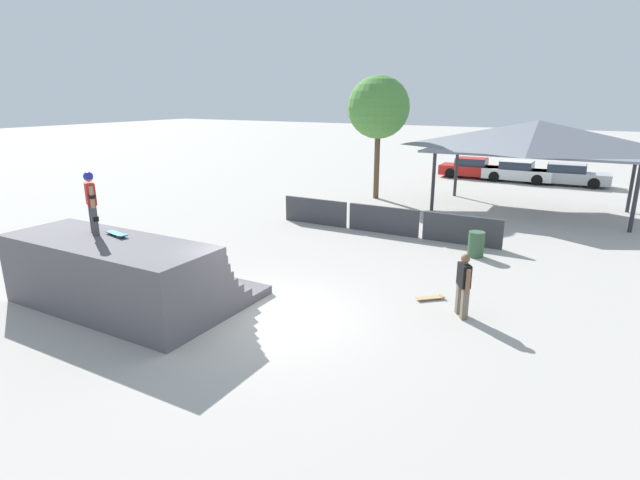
{
  "coord_description": "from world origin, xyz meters",
  "views": [
    {
      "loc": [
        6.57,
        -8.97,
        5.14
      ],
      "look_at": [
        -0.47,
        3.53,
        0.98
      ],
      "focal_mm": 28.0,
      "sensor_mm": 36.0,
      "label": 1
    }
  ],
  "objects_px": {
    "skateboard_on_ground": "(431,297)",
    "parked_car_red": "(472,168)",
    "trash_bin": "(476,244)",
    "parked_car_silver": "(568,175)",
    "skater_on_deck": "(91,199)",
    "tree_beside_pavilion": "(379,108)",
    "bystander_walking": "(464,282)",
    "skateboard_on_deck": "(117,234)",
    "parked_car_white": "(517,172)"
  },
  "relations": [
    {
      "from": "trash_bin",
      "to": "parked_car_red",
      "type": "relative_size",
      "value": 0.21
    },
    {
      "from": "bystander_walking",
      "to": "parked_car_silver",
      "type": "xyz_separation_m",
      "value": [
        0.82,
        21.61,
        -0.27
      ]
    },
    {
      "from": "skateboard_on_ground",
      "to": "skater_on_deck",
      "type": "bearing_deg",
      "value": 167.47
    },
    {
      "from": "tree_beside_pavilion",
      "to": "skater_on_deck",
      "type": "bearing_deg",
      "value": -93.06
    },
    {
      "from": "skater_on_deck",
      "to": "parked_car_silver",
      "type": "xyz_separation_m",
      "value": [
        9.24,
        25.18,
        -2.09
      ]
    },
    {
      "from": "skateboard_on_deck",
      "to": "skateboard_on_ground",
      "type": "bearing_deg",
      "value": 43.15
    },
    {
      "from": "trash_bin",
      "to": "parked_car_silver",
      "type": "xyz_separation_m",
      "value": [
        1.59,
        16.69,
        0.18
      ]
    },
    {
      "from": "skateboard_on_deck",
      "to": "skater_on_deck",
      "type": "bearing_deg",
      "value": -156.36
    },
    {
      "from": "skater_on_deck",
      "to": "parked_car_red",
      "type": "xyz_separation_m",
      "value": [
        3.63,
        25.32,
        -2.09
      ]
    },
    {
      "from": "bystander_walking",
      "to": "tree_beside_pavilion",
      "type": "distance_m",
      "value": 14.99
    },
    {
      "from": "skateboard_on_ground",
      "to": "trash_bin",
      "type": "relative_size",
      "value": 0.82
    },
    {
      "from": "skater_on_deck",
      "to": "parked_car_white",
      "type": "relative_size",
      "value": 0.38
    },
    {
      "from": "skater_on_deck",
      "to": "parked_car_red",
      "type": "height_order",
      "value": "skater_on_deck"
    },
    {
      "from": "bystander_walking",
      "to": "trash_bin",
      "type": "height_order",
      "value": "bystander_walking"
    },
    {
      "from": "parked_car_red",
      "to": "parked_car_white",
      "type": "distance_m",
      "value": 2.82
    },
    {
      "from": "skater_on_deck",
      "to": "parked_car_silver",
      "type": "distance_m",
      "value": 26.91
    },
    {
      "from": "skateboard_on_ground",
      "to": "tree_beside_pavilion",
      "type": "relative_size",
      "value": 0.11
    },
    {
      "from": "parked_car_white",
      "to": "bystander_walking",
      "type": "bearing_deg",
      "value": -83.46
    },
    {
      "from": "trash_bin",
      "to": "skateboard_on_ground",
      "type": "bearing_deg",
      "value": -92.21
    },
    {
      "from": "parked_car_silver",
      "to": "bystander_walking",
      "type": "bearing_deg",
      "value": -94.12
    },
    {
      "from": "skateboard_on_deck",
      "to": "parked_car_red",
      "type": "bearing_deg",
      "value": 95.6
    },
    {
      "from": "bystander_walking",
      "to": "parked_car_silver",
      "type": "relative_size",
      "value": 0.35
    },
    {
      "from": "skater_on_deck",
      "to": "bystander_walking",
      "type": "distance_m",
      "value": 9.33
    },
    {
      "from": "skateboard_on_ground",
      "to": "tree_beside_pavilion",
      "type": "distance_m",
      "value": 14.24
    },
    {
      "from": "trash_bin",
      "to": "parked_car_white",
      "type": "height_order",
      "value": "parked_car_white"
    },
    {
      "from": "bystander_walking",
      "to": "parked_car_red",
      "type": "bearing_deg",
      "value": -21.93
    },
    {
      "from": "skater_on_deck",
      "to": "skateboard_on_ground",
      "type": "distance_m",
      "value": 8.98
    },
    {
      "from": "skateboard_on_deck",
      "to": "parked_car_silver",
      "type": "bearing_deg",
      "value": 83.4
    },
    {
      "from": "skater_on_deck",
      "to": "bystander_walking",
      "type": "xyz_separation_m",
      "value": [
        8.42,
        3.57,
        -1.81
      ]
    },
    {
      "from": "skateboard_on_deck",
      "to": "skateboard_on_ground",
      "type": "height_order",
      "value": "skateboard_on_deck"
    },
    {
      "from": "skateboard_on_deck",
      "to": "parked_car_red",
      "type": "distance_m",
      "value": 25.4
    },
    {
      "from": "skater_on_deck",
      "to": "bystander_walking",
      "type": "bearing_deg",
      "value": 52.37
    },
    {
      "from": "skateboard_on_ground",
      "to": "parked_car_red",
      "type": "xyz_separation_m",
      "value": [
        -3.86,
        21.11,
        0.54
      ]
    },
    {
      "from": "skateboard_on_deck",
      "to": "tree_beside_pavilion",
      "type": "relative_size",
      "value": 0.13
    },
    {
      "from": "parked_car_red",
      "to": "skateboard_on_deck",
      "type": "bearing_deg",
      "value": -98.63
    },
    {
      "from": "trash_bin",
      "to": "parked_car_red",
      "type": "height_order",
      "value": "parked_car_red"
    },
    {
      "from": "trash_bin",
      "to": "parked_car_silver",
      "type": "distance_m",
      "value": 16.77
    },
    {
      "from": "skater_on_deck",
      "to": "parked_car_white",
      "type": "bearing_deg",
      "value": 104.99
    },
    {
      "from": "bystander_walking",
      "to": "parked_car_white",
      "type": "distance_m",
      "value": 21.58
    },
    {
      "from": "tree_beside_pavilion",
      "to": "parked_car_silver",
      "type": "bearing_deg",
      "value": 47.66
    },
    {
      "from": "skateboard_on_ground",
      "to": "parked_car_silver",
      "type": "distance_m",
      "value": 21.06
    },
    {
      "from": "trash_bin",
      "to": "parked_car_white",
      "type": "xyz_separation_m",
      "value": [
        -1.21,
        16.57,
        0.18
      ]
    },
    {
      "from": "skateboard_on_deck",
      "to": "skateboard_on_ground",
      "type": "distance_m",
      "value": 8.16
    },
    {
      "from": "bystander_walking",
      "to": "skateboard_on_ground",
      "type": "height_order",
      "value": "bystander_walking"
    },
    {
      "from": "skater_on_deck",
      "to": "bystander_walking",
      "type": "relative_size",
      "value": 1.0
    },
    {
      "from": "skateboard_on_deck",
      "to": "tree_beside_pavilion",
      "type": "height_order",
      "value": "tree_beside_pavilion"
    },
    {
      "from": "skateboard_on_ground",
      "to": "parked_car_red",
      "type": "relative_size",
      "value": 0.17
    },
    {
      "from": "parked_car_red",
      "to": "parked_car_silver",
      "type": "height_order",
      "value": "same"
    },
    {
      "from": "skater_on_deck",
      "to": "skateboard_on_ground",
      "type": "bearing_deg",
      "value": 58.73
    },
    {
      "from": "tree_beside_pavilion",
      "to": "parked_car_silver",
      "type": "xyz_separation_m",
      "value": [
        8.39,
        9.21,
        -3.96
      ]
    }
  ]
}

